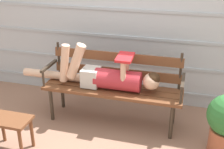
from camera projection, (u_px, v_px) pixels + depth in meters
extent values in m
plane|color=#936B56|center=(110.00, 124.00, 3.57)|extent=(12.00, 12.00, 0.00)
cube|color=#B2BCC6|center=(126.00, 9.00, 3.72)|extent=(4.42, 0.06, 2.52)
cube|color=#A3ADB7|center=(124.00, 86.00, 4.13)|extent=(4.42, 0.02, 0.04)
cube|color=#A3ADB7|center=(125.00, 63.00, 3.98)|extent=(4.42, 0.02, 0.04)
cube|color=#A3ADB7|center=(125.00, 37.00, 3.84)|extent=(4.42, 0.02, 0.04)
cube|color=#A3ADB7|center=(126.00, 10.00, 3.69)|extent=(4.42, 0.02, 0.04)
cube|color=brown|center=(109.00, 95.00, 3.33)|extent=(1.66, 0.13, 0.04)
cube|color=brown|center=(112.00, 90.00, 3.46)|extent=(1.66, 0.13, 0.04)
cube|color=brown|center=(115.00, 85.00, 3.58)|extent=(1.66, 0.13, 0.04)
cube|color=brown|center=(116.00, 72.00, 3.58)|extent=(1.59, 0.05, 0.11)
cube|color=brown|center=(117.00, 57.00, 3.50)|extent=(1.59, 0.05, 0.11)
cylinder|color=#382D23|center=(59.00, 59.00, 3.72)|extent=(0.03, 0.03, 0.45)
cylinder|color=#382D23|center=(180.00, 71.00, 3.35)|extent=(0.03, 0.03, 0.45)
cylinder|color=#382D23|center=(51.00, 105.00, 3.58)|extent=(0.04, 0.04, 0.42)
cylinder|color=#382D23|center=(171.00, 122.00, 3.22)|extent=(0.04, 0.04, 0.42)
cylinder|color=#382D23|center=(63.00, 93.00, 3.87)|extent=(0.04, 0.04, 0.42)
cylinder|color=#382D23|center=(174.00, 108.00, 3.51)|extent=(0.04, 0.04, 0.42)
cube|color=#382D23|center=(49.00, 66.00, 3.57)|extent=(0.04, 0.39, 0.03)
cylinder|color=#382D23|center=(43.00, 79.00, 3.46)|extent=(0.03, 0.03, 0.20)
cube|color=#382D23|center=(183.00, 81.00, 3.17)|extent=(0.04, 0.39, 0.03)
cylinder|color=#382D23|center=(181.00, 96.00, 3.07)|extent=(0.03, 0.03, 0.20)
cylinder|color=#B72D38|center=(118.00, 80.00, 3.38)|extent=(0.54, 0.24, 0.24)
cube|color=silver|center=(91.00, 77.00, 3.46)|extent=(0.20, 0.23, 0.21)
sphere|color=beige|center=(151.00, 81.00, 3.28)|extent=(0.19, 0.19, 0.19)
sphere|color=#382314|center=(153.00, 79.00, 3.26)|extent=(0.16, 0.16, 0.16)
cylinder|color=beige|center=(76.00, 61.00, 3.37)|extent=(0.26, 0.11, 0.45)
cylinder|color=beige|center=(64.00, 63.00, 3.42)|extent=(0.16, 0.09, 0.47)
cylinder|color=beige|center=(55.00, 75.00, 3.67)|extent=(0.85, 0.10, 0.10)
cylinder|color=beige|center=(123.00, 73.00, 3.24)|extent=(0.06, 0.06, 0.27)
cylinder|color=beige|center=(126.00, 67.00, 3.38)|extent=(0.06, 0.06, 0.27)
cube|color=red|center=(125.00, 57.00, 3.25)|extent=(0.18, 0.25, 0.06)
cube|color=brown|center=(9.00, 120.00, 2.98)|extent=(0.45, 0.27, 0.03)
cylinder|color=brown|center=(21.00, 144.00, 2.91)|extent=(0.04, 0.04, 0.36)
cylinder|color=brown|center=(3.00, 127.00, 3.19)|extent=(0.04, 0.04, 0.36)
cylinder|color=brown|center=(32.00, 132.00, 3.11)|extent=(0.04, 0.04, 0.36)
cylinder|color=#AD5B3D|center=(224.00, 141.00, 3.03)|extent=(0.31, 0.31, 0.28)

